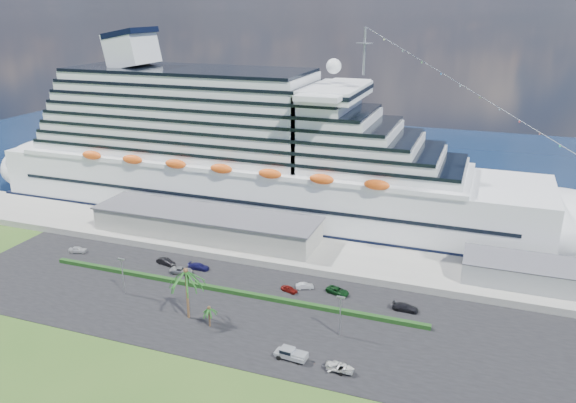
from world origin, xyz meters
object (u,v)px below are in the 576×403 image
at_px(cruise_ship, 253,159).
at_px(pickup_truck, 291,353).
at_px(parked_car_3, 199,266).
at_px(boat_trailer, 340,367).

relative_size(cruise_ship, pickup_truck, 32.01).
xyz_separation_m(cruise_ship, parked_car_3, (2.93, -40.04, -15.84)).
bearing_deg(parked_car_3, pickup_truck, -131.13).
bearing_deg(pickup_truck, parked_car_3, 141.14).
bearing_deg(cruise_ship, parked_car_3, -85.81).
height_order(cruise_ship, parked_car_3, cruise_ship).
height_order(pickup_truck, boat_trailer, pickup_truck).
distance_m(cruise_ship, pickup_truck, 76.62).
xyz_separation_m(parked_car_3, pickup_truck, (32.45, -26.15, 0.39)).
bearing_deg(pickup_truck, boat_trailer, -4.50).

